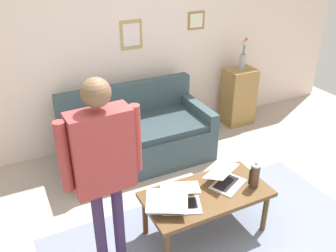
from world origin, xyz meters
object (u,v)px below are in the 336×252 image
(coffee_table, at_px, (206,197))
(person_standing, at_px, (103,161))
(laptop_left, at_px, (181,199))
(laptop_center, at_px, (225,179))
(french_press, at_px, (255,175))
(couch, at_px, (137,137))
(flower_vase, at_px, (243,57))
(side_shelf, at_px, (239,97))
(laptop_right, at_px, (167,204))

(coffee_table, relative_size, person_standing, 0.67)
(coffee_table, distance_m, laptop_left, 0.29)
(laptop_center, height_order, person_standing, person_standing)
(laptop_left, height_order, person_standing, person_standing)
(coffee_table, xyz_separation_m, french_press, (-0.43, 0.11, 0.17))
(coffee_table, bearing_deg, laptop_center, -169.88)
(couch, distance_m, coffee_table, 1.47)
(laptop_left, distance_m, french_press, 0.71)
(french_press, relative_size, flower_vase, 0.60)
(coffee_table, xyz_separation_m, laptop_center, (-0.22, -0.04, 0.10))
(laptop_center, relative_size, person_standing, 0.25)
(side_shelf, distance_m, person_standing, 3.16)
(couch, height_order, french_press, couch)
(laptop_left, relative_size, person_standing, 0.25)
(laptop_right, distance_m, side_shelf, 2.68)
(french_press, bearing_deg, flower_vase, -123.05)
(laptop_left, distance_m, flower_vase, 2.63)
(couch, distance_m, french_press, 1.68)
(coffee_table, xyz_separation_m, side_shelf, (-1.62, -1.72, 0.01))
(laptop_right, relative_size, french_press, 1.64)
(laptop_left, xyz_separation_m, french_press, (-0.70, 0.09, 0.08))
(flower_vase, bearing_deg, side_shelf, 23.02)
(couch, height_order, laptop_right, couch)
(side_shelf, bearing_deg, flower_vase, -156.98)
(french_press, height_order, flower_vase, flower_vase)
(laptop_left, bearing_deg, laptop_center, -172.77)
(french_press, height_order, side_shelf, side_shelf)
(coffee_table, relative_size, laptop_right, 2.58)
(couch, xyz_separation_m, coffee_table, (-0.08, 1.46, 0.10))
(couch, xyz_separation_m, person_standing, (0.83, 1.51, 0.78))
(couch, bearing_deg, coffee_table, 93.20)
(french_press, xyz_separation_m, flower_vase, (-1.20, -1.84, 0.42))
(french_press, bearing_deg, coffee_table, -14.68)
(laptop_left, relative_size, french_press, 1.58)
(couch, distance_m, flower_vase, 1.86)
(laptop_left, bearing_deg, person_standing, 1.80)
(coffee_table, bearing_deg, flower_vase, -133.24)
(couch, bearing_deg, flower_vase, -171.27)
(laptop_center, bearing_deg, laptop_right, 5.84)
(laptop_right, height_order, french_press, french_press)
(laptop_right, xyz_separation_m, french_press, (-0.83, 0.09, 0.08))
(laptop_right, bearing_deg, french_press, 174.01)
(couch, relative_size, french_press, 6.44)
(side_shelf, bearing_deg, coffee_table, 46.79)
(laptop_right, relative_size, person_standing, 0.26)
(coffee_table, distance_m, side_shelf, 2.36)
(laptop_center, xyz_separation_m, laptop_right, (0.63, 0.06, 0.00))
(laptop_left, relative_size, side_shelf, 0.51)
(french_press, distance_m, flower_vase, 2.23)
(couch, height_order, coffee_table, couch)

